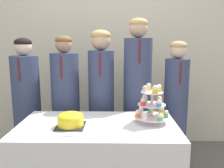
% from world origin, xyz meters
% --- Properties ---
extents(wall_back, '(9.00, 0.06, 2.70)m').
position_xyz_m(wall_back, '(0.00, 1.76, 1.35)').
color(wall_back, beige).
rests_on(wall_back, ground_plane).
extents(table, '(1.25, 0.70, 0.74)m').
position_xyz_m(table, '(0.00, 0.35, 0.37)').
color(table, white).
rests_on(table, ground_plane).
extents(round_cake, '(0.21, 0.21, 0.11)m').
position_xyz_m(round_cake, '(-0.20, 0.30, 0.80)').
color(round_cake, '#232328').
rests_on(round_cake, table).
extents(cake_knife, '(0.30, 0.10, 0.01)m').
position_xyz_m(cake_knife, '(-0.14, 0.12, 0.74)').
color(cake_knife, silver).
rests_on(cake_knife, table).
extents(cupcake_stand, '(0.28, 0.28, 0.32)m').
position_xyz_m(cupcake_stand, '(0.43, 0.41, 0.88)').
color(cupcake_stand, silver).
rests_on(cupcake_stand, table).
extents(student_0, '(0.28, 0.29, 1.42)m').
position_xyz_m(student_0, '(-0.79, 0.95, 0.67)').
color(student_0, '#384266').
rests_on(student_0, ground_plane).
extents(student_1, '(0.29, 0.29, 1.44)m').
position_xyz_m(student_1, '(-0.38, 0.95, 0.68)').
color(student_1, '#384266').
rests_on(student_1, ground_plane).
extents(student_2, '(0.26, 0.27, 1.50)m').
position_xyz_m(student_2, '(-0.01, 0.95, 0.73)').
color(student_2, '#384266').
rests_on(student_2, ground_plane).
extents(student_3, '(0.28, 0.29, 1.61)m').
position_xyz_m(student_3, '(0.36, 0.95, 0.77)').
color(student_3, '#384266').
rests_on(student_3, ground_plane).
extents(student_4, '(0.24, 0.25, 1.39)m').
position_xyz_m(student_4, '(0.76, 0.95, 0.67)').
color(student_4, '#384266').
rests_on(student_4, ground_plane).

